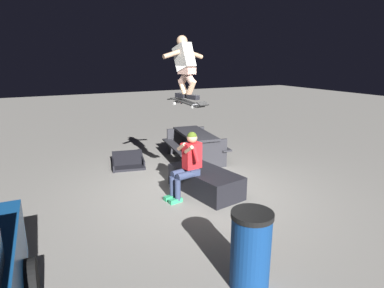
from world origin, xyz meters
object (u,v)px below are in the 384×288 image
person_sitting_on_ledge (188,162)px  trash_bin (251,250)px  skateboard (187,102)px  kicker_ramp (128,163)px  picnic_table_back (195,142)px  skater_airborne (185,64)px  ledge_box_main (205,181)px

person_sitting_on_ledge → trash_bin: 2.68m
skateboard → trash_bin: 3.11m
person_sitting_on_ledge → kicker_ramp: bearing=11.9°
trash_bin → person_sitting_on_ledge: bearing=-10.1°
picnic_table_back → trash_bin: size_ratio=1.95×
skater_airborne → picnic_table_back: size_ratio=0.60×
picnic_table_back → skater_airborne: bearing=147.7°
skateboard → picnic_table_back: skateboard is taller
kicker_ramp → trash_bin: bearing=-179.6°
skater_airborne → kicker_ramp: (2.22, 0.54, -2.47)m
person_sitting_on_ledge → picnic_table_back: size_ratio=0.69×
skater_airborne → trash_bin: (-2.80, 0.51, -2.05)m
person_sitting_on_ledge → skater_airborne: skater_airborne is taller
skater_airborne → skateboard: bearing=-168.0°
ledge_box_main → skater_airborne: bearing=74.1°
ledge_box_main → kicker_ramp: 2.51m
ledge_box_main → trash_bin: (-2.69, 0.90, 0.25)m
skater_airborne → trash_bin: 3.51m
skateboard → person_sitting_on_ledge: bearing=157.6°
trash_bin → skater_airborne: bearing=-10.3°
skateboard → picnic_table_back: (1.92, -1.16, -1.34)m
skater_airborne → picnic_table_back: (1.86, -1.18, -2.03)m
ledge_box_main → kicker_ramp: bearing=21.8°
skateboard → kicker_ramp: (2.27, 0.56, -1.78)m
kicker_ramp → trash_bin: trash_bin is taller
person_sitting_on_ledge → skateboard: 1.14m
skater_airborne → trash_bin: size_ratio=1.17×
ledge_box_main → kicker_ramp: (2.33, 0.93, -0.17)m
ledge_box_main → kicker_ramp: size_ratio=1.45×
ledge_box_main → picnic_table_back: size_ratio=0.86×
ledge_box_main → picnic_table_back: bearing=-21.8°
person_sitting_on_ledge → kicker_ramp: 2.53m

